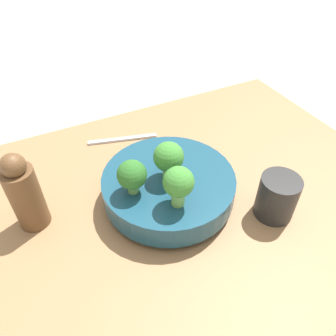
# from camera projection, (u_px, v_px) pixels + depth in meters

# --- Properties ---
(ground_plane) EXTENTS (6.00, 6.00, 0.00)m
(ground_plane) POSITION_uv_depth(u_px,v_px,m) (179.00, 209.00, 0.70)
(ground_plane) COLOR beige
(table) EXTENTS (0.93, 0.68, 0.05)m
(table) POSITION_uv_depth(u_px,v_px,m) (180.00, 202.00, 0.68)
(table) COLOR olive
(table) RESTS_ON ground_plane
(bowl) EXTENTS (0.26, 0.26, 0.06)m
(bowl) POSITION_uv_depth(u_px,v_px,m) (168.00, 185.00, 0.64)
(bowl) COLOR navy
(bowl) RESTS_ON table
(broccoli_floret_back) EXTENTS (0.05, 0.05, 0.08)m
(broccoli_floret_back) POSITION_uv_depth(u_px,v_px,m) (178.00, 184.00, 0.54)
(broccoli_floret_back) COLOR #6BA34C
(broccoli_floret_back) RESTS_ON bowl
(broccoli_floret_right) EXTENTS (0.05, 0.05, 0.07)m
(broccoli_floret_right) POSITION_uv_depth(u_px,v_px,m) (132.00, 175.00, 0.56)
(broccoli_floret_right) COLOR #609347
(broccoli_floret_right) RESTS_ON bowl
(broccoli_floret_center) EXTENTS (0.06, 0.06, 0.08)m
(broccoli_floret_center) POSITION_uv_depth(u_px,v_px,m) (168.00, 157.00, 0.59)
(broccoli_floret_center) COLOR #7AB256
(broccoli_floret_center) RESTS_ON bowl
(cup) EXTENTS (0.07, 0.07, 0.09)m
(cup) POSITION_uv_depth(u_px,v_px,m) (277.00, 197.00, 0.60)
(cup) COLOR black
(cup) RESTS_ON table
(pepper_mill) EXTENTS (0.06, 0.06, 0.16)m
(pepper_mill) POSITION_uv_depth(u_px,v_px,m) (25.00, 193.00, 0.57)
(pepper_mill) COLOR brown
(pepper_mill) RESTS_ON table
(fork) EXTENTS (0.16, 0.05, 0.01)m
(fork) POSITION_uv_depth(u_px,v_px,m) (123.00, 139.00, 0.80)
(fork) COLOR silver
(fork) RESTS_ON table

